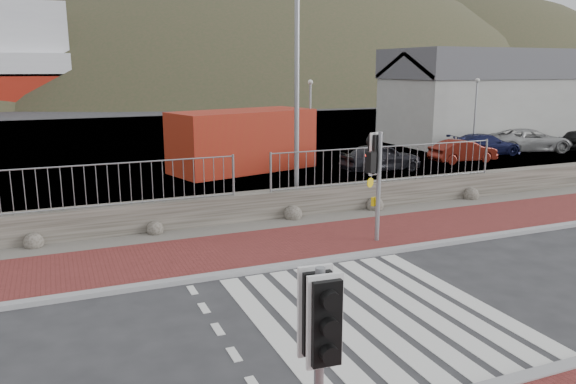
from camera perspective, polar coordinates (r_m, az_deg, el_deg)
name	(u,v)px	position (r m, az deg, el deg)	size (l,w,h in m)	color
ground	(374,313)	(11.30, 8.72, -12.07)	(220.00, 220.00, 0.00)	#28282B
sidewalk_far	(286,245)	(15.04, -0.24, -5.43)	(40.00, 3.00, 0.08)	maroon
kerb_far	(309,262)	(13.73, 2.17, -7.17)	(40.00, 0.25, 0.12)	gray
zebra_crossing	(374,313)	(11.30, 8.72, -12.04)	(4.62, 5.60, 0.01)	silver
gravel_strip	(260,227)	(16.82, -2.86, -3.52)	(40.00, 1.50, 0.06)	#59544C
stone_wall	(251,207)	(17.44, -3.77, -1.52)	(40.00, 0.60, 0.90)	#454139
railing	(252,164)	(17.02, -3.67, 2.84)	(18.07, 0.07, 1.22)	gray
quay	(147,142)	(37.32, -14.18, 4.94)	(120.00, 40.00, 0.50)	#4C4C4F
water	(100,107)	(71.98, -18.52, 8.16)	(220.00, 50.00, 0.05)	#3F4C54
harbor_building	(483,96)	(38.35, 19.18, 9.23)	(12.20, 6.20, 5.80)	#9E9E99
hills_backdrop	(138,231)	(101.26, -14.95, -3.81)	(254.00, 90.00, 100.00)	#313922
traffic_signal_near	(319,336)	(6.04, 3.21, -14.40)	(0.40, 0.26, 2.69)	gray
traffic_signal_far	(378,164)	(15.01, 9.17, 2.86)	(0.74, 0.48, 3.04)	gray
streetlight	(301,54)	(18.46, 1.28, 13.81)	(1.87, 0.77, 9.05)	gray
shipping_container	(243,141)	(26.14, -4.61, 5.24)	(6.62, 2.76, 2.76)	maroon
car_a	(381,157)	(26.16, 9.40, 3.51)	(1.54, 3.82, 1.30)	black
car_b	(463,151)	(29.65, 17.35, 3.99)	(1.21, 3.46, 1.14)	#57140C
car_c	(485,145)	(32.46, 19.37, 4.57)	(1.64, 4.02, 1.17)	#13163B
car_d	(530,140)	(34.70, 23.36, 4.84)	(2.16, 4.69, 1.30)	#979797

